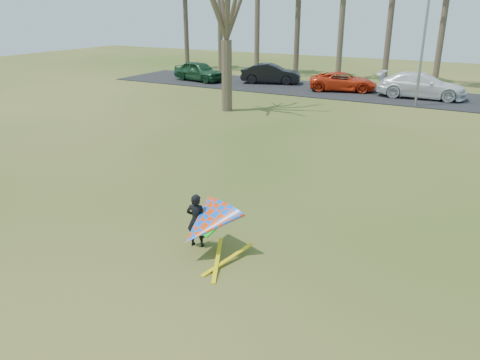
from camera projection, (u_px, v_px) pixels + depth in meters
The scene contains 8 objects.
ground at pixel (206, 239), 13.03m from camera, with size 100.00×100.00×0.00m, color #244A10.
parking_strip at pixel (393, 96), 33.58m from camera, with size 46.00×7.00×0.06m, color black.
streetlight at pixel (427, 34), 28.59m from camera, with size 2.28×0.18×8.00m.
car_0 at pixel (199, 71), 39.73m from camera, with size 1.92×4.77×1.62m, color #1B4426.
car_1 at pixel (271, 74), 38.43m from camera, with size 1.68×4.82×1.59m, color black.
car_2 at pixel (343, 82), 35.09m from camera, with size 2.28×4.95×1.38m, color red.
car_3 at pixel (422, 85), 32.37m from camera, with size 2.40×5.91×1.71m, color white.
kite_flyer at pixel (205, 224), 12.01m from camera, with size 2.13×2.39×2.02m.
Camera 1 is at (6.41, -9.75, 6.10)m, focal length 35.00 mm.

